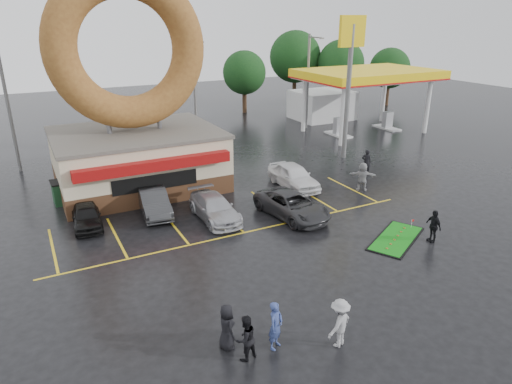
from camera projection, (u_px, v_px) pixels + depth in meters
name	position (u px, v px, depth m)	size (l,w,h in m)	color
ground	(277.00, 262.00, 20.86)	(120.00, 120.00, 0.00)	black
donut_shop	(134.00, 119.00, 28.72)	(10.20, 8.70, 13.50)	#472B19
gas_station	(347.00, 89.00, 45.46)	(12.30, 13.65, 5.90)	silver
shell_sign	(350.00, 62.00, 33.73)	(2.20, 0.36, 10.60)	slate
streetlight_left	(8.00, 105.00, 31.36)	(0.40, 2.21, 9.00)	slate
streetlight_mid	(195.00, 89.00, 38.19)	(0.40, 2.21, 9.00)	slate
streetlight_right	(308.00, 80.00, 44.17)	(0.40, 2.21, 9.00)	slate
tree_far_a	(341.00, 64.00, 55.01)	(5.60, 5.60, 8.00)	#332114
tree_far_b	(390.00, 68.00, 56.16)	(4.90, 4.90, 7.00)	#332114
tree_far_c	(295.00, 57.00, 56.37)	(6.30, 6.30, 9.00)	#332114
tree_far_d	(244.00, 73.00, 51.75)	(4.90, 4.90, 7.00)	#332114
car_black	(86.00, 216.00, 24.19)	(1.44, 3.57, 1.22)	black
car_dgrey	(154.00, 202.00, 25.76)	(1.47, 4.23, 1.39)	#29292B
car_silver	(215.00, 208.00, 25.09)	(1.82, 4.47, 1.30)	#A9AAAF
car_grey	(292.00, 205.00, 25.39)	(2.27, 4.91, 1.37)	#313134
car_white	(294.00, 176.00, 29.71)	(1.84, 4.58, 1.56)	silver
person_blue	(276.00, 325.00, 15.18)	(0.64, 0.42, 1.75)	navy
person_blackjkt	(245.00, 338.00, 14.70)	(0.78, 0.61, 1.61)	black
person_hoodie	(339.00, 323.00, 15.28)	(1.15, 0.66, 1.78)	#949497
person_bystander	(227.00, 327.00, 15.19)	(0.81, 0.53, 1.65)	black
person_cameraman	(433.00, 226.00, 22.49)	(0.98, 0.41, 1.67)	black
person_walker_near	(362.00, 177.00, 29.16)	(1.72, 0.55, 1.86)	#979799
person_walker_far	(366.00, 162.00, 32.16)	(0.66, 0.43, 1.80)	black
dumpster	(69.00, 192.00, 27.44)	(1.80, 1.20, 1.30)	#1A4426
putting_green	(396.00, 238.00, 22.99)	(4.36, 3.45, 0.51)	black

